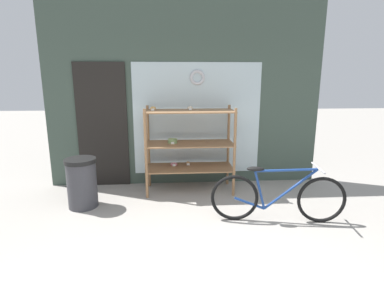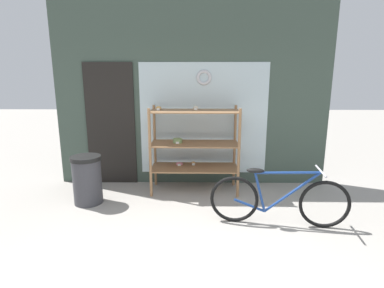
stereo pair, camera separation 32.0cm
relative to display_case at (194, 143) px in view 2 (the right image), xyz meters
The scene contains 4 objects.
storefront_facade 0.87m from the display_case, 100.73° to the left, with size 4.67×0.13×3.25m.
display_case is the anchor object (origin of this frame).
bicycle 1.67m from the display_case, 47.10° to the right, with size 1.73×0.46×0.76m.
trash_bin 1.72m from the display_case, 161.35° to the right, with size 0.44×0.44×0.73m.
Camera 2 is at (0.09, -2.24, 1.87)m, focal length 28.00 mm.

